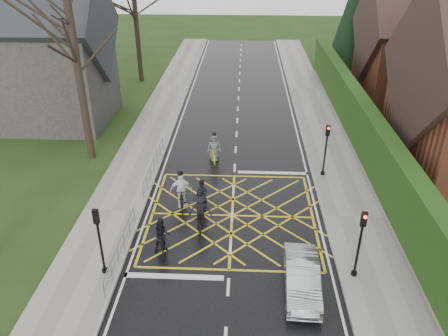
# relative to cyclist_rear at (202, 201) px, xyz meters

# --- Properties ---
(ground) EXTENTS (120.00, 120.00, 0.00)m
(ground) POSITION_rel_cyclist_rear_xyz_m (1.53, -0.42, -0.57)
(ground) COLOR #1A3210
(ground) RESTS_ON ground
(road) EXTENTS (9.00, 80.00, 0.01)m
(road) POSITION_rel_cyclist_rear_xyz_m (1.53, -0.42, -0.56)
(road) COLOR black
(road) RESTS_ON ground
(sidewalk_right) EXTENTS (3.00, 80.00, 0.15)m
(sidewalk_right) POSITION_rel_cyclist_rear_xyz_m (7.53, -0.42, -0.49)
(sidewalk_right) COLOR gray
(sidewalk_right) RESTS_ON ground
(sidewalk_left) EXTENTS (3.00, 80.00, 0.15)m
(sidewalk_left) POSITION_rel_cyclist_rear_xyz_m (-4.47, -0.42, -0.49)
(sidewalk_left) COLOR gray
(sidewalk_left) RESTS_ON ground
(stone_wall) EXTENTS (0.50, 38.00, 0.70)m
(stone_wall) POSITION_rel_cyclist_rear_xyz_m (9.28, 5.58, -0.22)
(stone_wall) COLOR slate
(stone_wall) RESTS_ON ground
(hedge) EXTENTS (0.90, 38.00, 2.80)m
(hedge) POSITION_rel_cyclist_rear_xyz_m (9.28, 5.58, 1.53)
(hedge) COLOR #16320D
(hedge) RESTS_ON stone_wall
(house_far) EXTENTS (9.80, 8.80, 10.30)m
(house_far) POSITION_rel_cyclist_rear_xyz_m (16.29, 17.58, 3.79)
(house_far) COLOR brown
(house_far) RESTS_ON ground
(conifer) EXTENTS (4.60, 4.60, 10.00)m
(conifer) POSITION_rel_cyclist_rear_xyz_m (12.28, 25.58, 4.43)
(conifer) COLOR black
(conifer) RESTS_ON ground
(church) EXTENTS (8.80, 7.80, 11.00)m
(church) POSITION_rel_cyclist_rear_xyz_m (-12.00, 11.58, 4.36)
(church) COLOR #2D2B28
(church) RESTS_ON ground
(tree_near) EXTENTS (9.24, 9.24, 11.44)m
(tree_near) POSITION_rel_cyclist_rear_xyz_m (-7.47, 5.58, 7.35)
(tree_near) COLOR black
(tree_near) RESTS_ON ground
(tree_far) EXTENTS (8.40, 8.40, 10.40)m
(tree_far) POSITION_rel_cyclist_rear_xyz_m (-7.77, 21.58, 6.63)
(tree_far) COLOR black
(tree_far) RESTS_ON ground
(railing_south) EXTENTS (0.05, 5.04, 1.03)m
(railing_south) POSITION_rel_cyclist_rear_xyz_m (-3.12, -3.92, 0.22)
(railing_south) COLOR slate
(railing_south) RESTS_ON ground
(railing_north) EXTENTS (0.05, 6.04, 1.03)m
(railing_north) POSITION_rel_cyclist_rear_xyz_m (-3.12, 3.58, 0.22)
(railing_north) COLOR slate
(railing_north) RESTS_ON ground
(traffic_light_ne) EXTENTS (0.24, 0.31, 3.21)m
(traffic_light_ne) POSITION_rel_cyclist_rear_xyz_m (6.63, 3.77, 1.10)
(traffic_light_ne) COLOR black
(traffic_light_ne) RESTS_ON ground
(traffic_light_se) EXTENTS (0.24, 0.31, 3.21)m
(traffic_light_se) POSITION_rel_cyclist_rear_xyz_m (6.63, -4.63, 1.10)
(traffic_light_se) COLOR black
(traffic_light_se) RESTS_ON ground
(traffic_light_sw) EXTENTS (0.24, 0.31, 3.21)m
(traffic_light_sw) POSITION_rel_cyclist_rear_xyz_m (-3.57, -4.92, 1.10)
(traffic_light_sw) COLOR black
(traffic_light_sw) RESTS_ON ground
(cyclist_rear) EXTENTS (0.70, 1.82, 1.74)m
(cyclist_rear) POSITION_rel_cyclist_rear_xyz_m (0.00, 0.00, 0.00)
(cyclist_rear) COLOR black
(cyclist_rear) RESTS_ON ground
(cyclist_back) EXTENTS (0.94, 1.82, 1.76)m
(cyclist_back) POSITION_rel_cyclist_rear_xyz_m (-1.45, -3.36, 0.10)
(cyclist_back) COLOR black
(cyclist_back) RESTS_ON ground
(cyclist_mid) EXTENTS (1.20, 2.02, 1.89)m
(cyclist_mid) POSITION_rel_cyclist_rear_xyz_m (0.03, -1.34, 0.13)
(cyclist_mid) COLOR black
(cyclist_mid) RESTS_ON ground
(cyclist_front) EXTENTS (1.19, 2.16, 2.09)m
(cyclist_front) POSITION_rel_cyclist_rear_xyz_m (-1.09, 0.27, 0.21)
(cyclist_front) COLOR black
(cyclist_front) RESTS_ON ground
(cyclist_lead) EXTENTS (0.88, 1.96, 1.84)m
(cyclist_lead) POSITION_rel_cyclist_rear_xyz_m (0.24, 5.57, 0.07)
(cyclist_lead) COLOR yellow
(cyclist_lead) RESTS_ON ground
(car) EXTENTS (1.44, 3.76, 1.22)m
(car) POSITION_rel_cyclist_rear_xyz_m (4.41, -5.41, 0.05)
(car) COLOR #B8BCC0
(car) RESTS_ON ground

